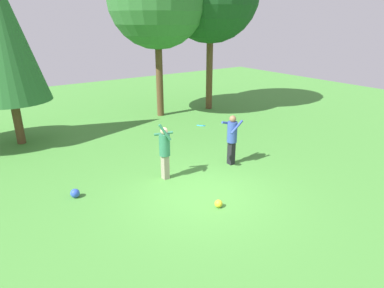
{
  "coord_description": "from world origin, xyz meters",
  "views": [
    {
      "loc": [
        -5.14,
        -6.73,
        4.76
      ],
      "look_at": [
        0.53,
        1.33,
        1.05
      ],
      "focal_mm": 31.04,
      "sensor_mm": 36.0,
      "label": 1
    }
  ],
  "objects_px": {
    "frisbee": "(201,126)",
    "ball_blue": "(75,193)",
    "person_thrower": "(165,149)",
    "tree_left": "(1,32)",
    "person_catcher": "(232,136)",
    "ball_yellow": "(219,204)"
  },
  "relations": [
    {
      "from": "frisbee",
      "to": "ball_blue",
      "type": "height_order",
      "value": "frisbee"
    },
    {
      "from": "person_thrower",
      "to": "frisbee",
      "type": "height_order",
      "value": "person_thrower"
    },
    {
      "from": "person_thrower",
      "to": "tree_left",
      "type": "distance_m",
      "value": 7.69
    },
    {
      "from": "person_catcher",
      "to": "ball_blue",
      "type": "height_order",
      "value": "person_catcher"
    },
    {
      "from": "frisbee",
      "to": "ball_yellow",
      "type": "distance_m",
      "value": 2.57
    },
    {
      "from": "person_catcher",
      "to": "tree_left",
      "type": "relative_size",
      "value": 0.25
    },
    {
      "from": "ball_yellow",
      "to": "ball_blue",
      "type": "distance_m",
      "value": 4.08
    },
    {
      "from": "ball_yellow",
      "to": "ball_blue",
      "type": "height_order",
      "value": "ball_blue"
    },
    {
      "from": "frisbee",
      "to": "tree_left",
      "type": "bearing_deg",
      "value": 122.47
    },
    {
      "from": "ball_blue",
      "to": "tree_left",
      "type": "distance_m",
      "value": 7.12
    },
    {
      "from": "person_thrower",
      "to": "ball_blue",
      "type": "height_order",
      "value": "person_thrower"
    },
    {
      "from": "frisbee",
      "to": "ball_blue",
      "type": "distance_m",
      "value": 4.19
    },
    {
      "from": "ball_blue",
      "to": "tree_left",
      "type": "relative_size",
      "value": 0.04
    },
    {
      "from": "person_catcher",
      "to": "ball_blue",
      "type": "relative_size",
      "value": 6.82
    },
    {
      "from": "person_thrower",
      "to": "ball_yellow",
      "type": "xyz_separation_m",
      "value": [
        0.27,
        -2.33,
        -0.91
      ]
    },
    {
      "from": "person_thrower",
      "to": "tree_left",
      "type": "height_order",
      "value": "tree_left"
    },
    {
      "from": "person_catcher",
      "to": "tree_left",
      "type": "xyz_separation_m",
      "value": [
        -5.63,
        6.52,
        3.28
      ]
    },
    {
      "from": "person_thrower",
      "to": "frisbee",
      "type": "bearing_deg",
      "value": -0.0
    },
    {
      "from": "frisbee",
      "to": "ball_blue",
      "type": "relative_size",
      "value": 1.46
    },
    {
      "from": "person_catcher",
      "to": "ball_blue",
      "type": "bearing_deg",
      "value": -13.37
    },
    {
      "from": "person_thrower",
      "to": "person_catcher",
      "type": "height_order",
      "value": "person_thrower"
    },
    {
      "from": "person_catcher",
      "to": "person_thrower",
      "type": "bearing_deg",
      "value": -12.88
    }
  ]
}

